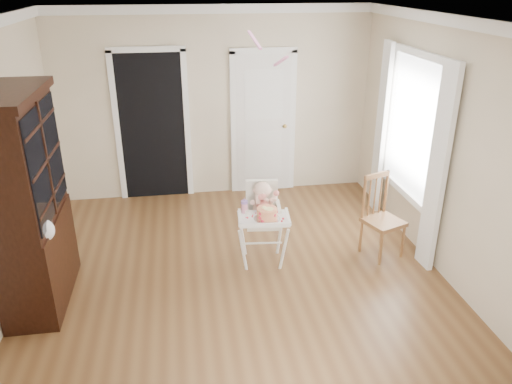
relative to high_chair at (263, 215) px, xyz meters
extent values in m
plane|color=brown|center=(-0.33, -0.37, -0.60)|extent=(5.00, 5.00, 0.00)
plane|color=white|center=(-0.33, -0.37, 2.10)|extent=(5.00, 5.00, 0.00)
plane|color=beige|center=(-0.33, 2.13, 0.75)|extent=(4.50, 0.00, 4.50)
plane|color=beige|center=(1.92, -0.37, 0.75)|extent=(0.00, 5.00, 5.00)
cube|color=black|center=(-1.23, 2.12, 0.45)|extent=(0.90, 0.03, 2.10)
cube|color=white|center=(-1.72, 2.11, 0.45)|extent=(0.08, 0.05, 2.18)
cube|color=white|center=(-0.74, 2.11, 0.45)|extent=(0.08, 0.05, 2.18)
cube|color=white|center=(-1.23, 2.11, 1.54)|extent=(1.06, 0.05, 0.08)
cube|color=white|center=(0.37, 2.11, 0.42)|extent=(0.80, 0.05, 2.05)
cube|color=white|center=(-0.07, 2.11, 0.42)|extent=(0.08, 0.05, 2.13)
cube|color=white|center=(0.81, 2.11, 0.42)|extent=(0.08, 0.05, 2.13)
sphere|color=gold|center=(0.69, 2.07, 0.40)|extent=(0.06, 0.06, 0.06)
cube|color=white|center=(1.90, 0.43, 0.80)|extent=(0.02, 1.20, 1.60)
cube|color=white|center=(1.88, 0.43, 1.64)|extent=(0.06, 1.36, 0.08)
cube|color=white|center=(1.82, -0.35, 0.55)|extent=(0.08, 0.28, 2.30)
cube|color=white|center=(1.82, 1.21, 0.55)|extent=(0.08, 0.28, 2.30)
cylinder|color=white|center=(-0.25, -0.18, -0.34)|extent=(0.12, 0.11, 0.56)
cylinder|color=white|center=(0.20, -0.22, -0.34)|extent=(0.11, 0.12, 0.56)
cylinder|color=white|center=(-0.20, 0.24, -0.34)|extent=(0.11, 0.12, 0.56)
cylinder|color=white|center=(0.25, 0.19, -0.34)|extent=(0.12, 0.11, 0.56)
cylinder|color=white|center=(0.00, -0.04, -0.34)|extent=(0.43, 0.07, 0.02)
cube|color=beige|center=(0.00, 0.01, -0.08)|extent=(0.39, 0.37, 0.08)
cube|color=beige|center=(-0.18, 0.02, 0.03)|extent=(0.07, 0.32, 0.17)
cube|color=beige|center=(0.18, -0.01, 0.03)|extent=(0.07, 0.32, 0.17)
cube|color=beige|center=(0.02, 0.16, 0.14)|extent=(0.36, 0.09, 0.41)
cube|color=white|center=(-0.02, -0.22, 0.06)|extent=(0.56, 0.43, 0.03)
cube|color=white|center=(-0.04, -0.40, 0.08)|extent=(0.53, 0.08, 0.04)
ellipsoid|color=beige|center=(0.00, 0.03, 0.06)|extent=(0.24, 0.20, 0.27)
sphere|color=beige|center=(0.00, 0.03, 0.28)|extent=(0.21, 0.21, 0.19)
sphere|color=red|center=(0.00, -0.02, 0.12)|extent=(0.14, 0.14, 0.14)
sphere|color=red|center=(-0.03, -0.04, 0.24)|extent=(0.07, 0.07, 0.07)
sphere|color=red|center=(0.14, -0.06, 0.28)|extent=(0.06, 0.06, 0.06)
cylinder|color=silver|center=(0.00, -0.26, 0.08)|extent=(0.28, 0.28, 0.01)
cylinder|color=red|center=(0.00, -0.26, 0.14)|extent=(0.22, 0.22, 0.12)
cylinder|color=#F2E08C|center=(0.02, -0.28, 0.20)|extent=(0.10, 0.10, 0.02)
cylinder|color=pink|center=(-0.21, -0.07, 0.13)|extent=(0.07, 0.07, 0.11)
cylinder|color=#8563AE|center=(-0.21, -0.07, 0.20)|extent=(0.07, 0.07, 0.03)
cone|color=#8563AE|center=(-0.21, -0.07, 0.24)|extent=(0.02, 0.02, 0.04)
cube|color=black|center=(-2.32, -0.34, -0.15)|extent=(0.50, 1.19, 0.89)
cube|color=black|center=(-2.32, -0.34, 0.89)|extent=(0.46, 1.19, 1.19)
cube|color=black|center=(-2.08, -0.64, 0.89)|extent=(0.02, 0.52, 1.04)
cube|color=black|center=(-2.08, -0.04, 0.89)|extent=(0.02, 0.52, 1.04)
cube|color=black|center=(-2.32, -0.34, 1.50)|extent=(0.54, 1.27, 0.08)
ellipsoid|color=white|center=(-2.12, -0.69, 0.34)|extent=(0.20, 0.16, 0.22)
cube|color=brown|center=(1.41, -0.06, -0.17)|extent=(0.51, 0.51, 0.05)
cylinder|color=brown|center=(1.32, -0.28, -0.39)|extent=(0.03, 0.03, 0.43)
cylinder|color=brown|center=(1.63, -0.15, -0.39)|extent=(0.03, 0.03, 0.43)
cylinder|color=brown|center=(1.19, 0.04, -0.39)|extent=(0.03, 0.03, 0.43)
cylinder|color=brown|center=(1.51, 0.16, -0.39)|extent=(0.03, 0.03, 0.43)
cylinder|color=brown|center=(1.19, 0.05, 0.10)|extent=(0.03, 0.03, 0.55)
cylinder|color=brown|center=(1.51, 0.17, 0.10)|extent=(0.03, 0.03, 0.55)
cube|color=brown|center=(1.35, 0.11, 0.35)|extent=(0.35, 0.16, 0.06)
camera|label=1|loc=(-0.85, -4.91, 2.45)|focal=35.00mm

